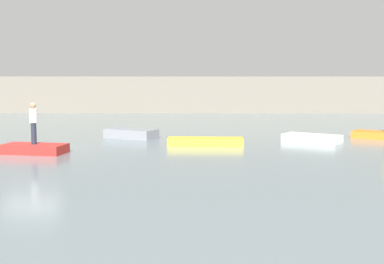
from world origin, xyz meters
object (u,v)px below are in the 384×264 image
at_px(rowboat_red, 34,149).
at_px(rowboat_grey, 131,134).
at_px(person_white_shirt, 33,121).
at_px(rowboat_white, 312,138).
at_px(rowboat_yellow, 205,142).

bearing_deg(rowboat_red, rowboat_grey, 68.59).
xyz_separation_m(rowboat_grey, person_white_shirt, (-3.37, -5.39, 1.12)).
xyz_separation_m(rowboat_red, rowboat_white, (12.37, 3.94, -0.01)).
height_order(rowboat_yellow, rowboat_white, rowboat_white).
height_order(rowboat_red, rowboat_white, rowboat_red).
height_order(rowboat_grey, rowboat_white, rowboat_grey).
xyz_separation_m(rowboat_grey, rowboat_white, (9.00, -1.44, -0.05)).
bearing_deg(person_white_shirt, rowboat_yellow, 19.31).
relative_size(rowboat_grey, rowboat_yellow, 0.76).
bearing_deg(rowboat_grey, rowboat_yellow, -10.87).
distance_m(rowboat_grey, rowboat_yellow, 4.77).
distance_m(rowboat_red, rowboat_grey, 6.35).
relative_size(rowboat_yellow, person_white_shirt, 2.00).
bearing_deg(rowboat_grey, rowboat_white, 16.95).
distance_m(rowboat_red, rowboat_white, 12.98).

